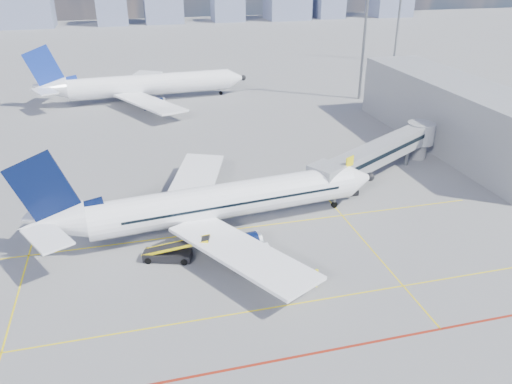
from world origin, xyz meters
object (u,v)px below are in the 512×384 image
baggage_tug (270,262)px  cargo_dolly (252,257)px  main_aircraft (213,203)px  ramp_worker (317,278)px  belt_loader (169,254)px  second_aircraft (142,85)px

baggage_tug → cargo_dolly: cargo_dolly is taller
main_aircraft → cargo_dolly: main_aircraft is taller
main_aircraft → ramp_worker: (7.25, -12.57, -2.30)m
baggage_tug → belt_loader: (-9.23, 3.95, -0.08)m
baggage_tug → ramp_worker: 5.01m
second_aircraft → ramp_worker: second_aircraft is taller
cargo_dolly → belt_loader: bearing=155.3°
main_aircraft → second_aircraft: size_ratio=0.91×
cargo_dolly → belt_loader: (-7.63, 3.32, -0.43)m
main_aircraft → baggage_tug: (3.90, -8.84, -2.43)m
cargo_dolly → ramp_worker: 6.60m
cargo_dolly → belt_loader: 8.33m
belt_loader → ramp_worker: size_ratio=3.68×
ramp_worker → main_aircraft: bearing=39.9°
second_aircraft → cargo_dolly: second_aircraft is taller
second_aircraft → baggage_tug: bearing=-85.5°
main_aircraft → second_aircraft: (-4.79, 55.72, -0.00)m
belt_loader → second_aircraft: bearing=107.4°
main_aircraft → second_aircraft: bearing=88.9°
cargo_dolly → second_aircraft: bearing=95.2°
baggage_tug → belt_loader: bearing=153.0°
cargo_dolly → ramp_worker: bearing=-42.5°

